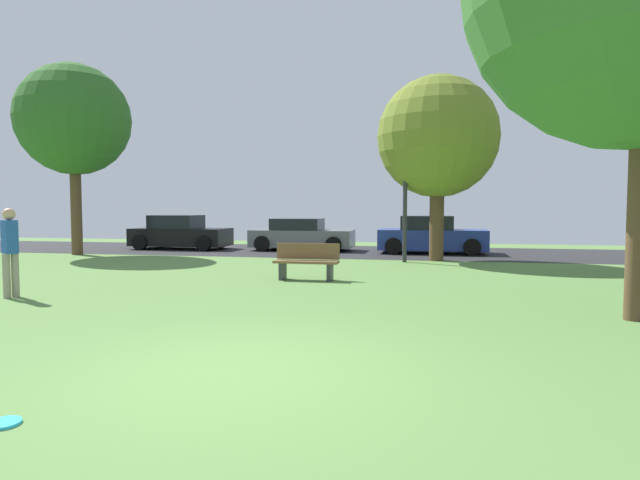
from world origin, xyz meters
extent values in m
plane|color=#5B8442|center=(0.00, 0.00, 0.00)|extent=(44.00, 44.00, 0.00)
cube|color=#28282B|center=(0.00, 16.00, 0.00)|extent=(44.00, 6.40, 0.01)
cylinder|color=brown|center=(2.22, 12.93, 1.48)|extent=(0.48, 0.48, 2.96)
sphere|color=olive|center=(2.22, 12.93, 4.15)|extent=(4.04, 4.04, 4.04)
cylinder|color=brown|center=(-11.17, 12.50, 1.72)|extent=(0.40, 0.40, 3.45)
sphere|color=#2D6023|center=(-11.17, 12.50, 5.10)|extent=(4.14, 4.14, 4.14)
cylinder|color=brown|center=(5.19, 3.86, 1.70)|extent=(0.28, 0.28, 3.40)
cylinder|color=gray|center=(-6.08, 3.72, 0.44)|extent=(0.14, 0.14, 0.88)
cylinder|color=gray|center=(-6.16, 3.58, 0.44)|extent=(0.14, 0.14, 0.88)
cube|color=#23519E|center=(-6.12, 3.65, 1.21)|extent=(0.39, 0.35, 0.66)
sphere|color=tan|center=(-6.12, 3.65, 1.66)|extent=(0.24, 0.24, 0.24)
cylinder|color=#2DB2E0|center=(-1.41, -1.67, 0.01)|extent=(0.27, 0.27, 0.03)
cube|color=black|center=(-8.55, 15.85, 0.52)|extent=(4.13, 1.79, 0.75)
cube|color=black|center=(-8.75, 15.85, 1.18)|extent=(1.98, 1.57, 0.57)
cylinder|color=black|center=(-7.10, 16.74, 0.32)|extent=(0.64, 0.22, 0.64)
cylinder|color=black|center=(-7.10, 14.95, 0.32)|extent=(0.64, 0.22, 0.64)
cylinder|color=black|center=(-9.99, 16.74, 0.32)|extent=(0.64, 0.22, 0.64)
cylinder|color=black|center=(-9.99, 14.95, 0.32)|extent=(0.64, 0.22, 0.64)
cube|color=slate|center=(-3.23, 16.19, 0.50)|extent=(4.24, 1.75, 0.71)
cube|color=black|center=(-3.44, 16.19, 1.10)|extent=(2.04, 1.54, 0.48)
cylinder|color=black|center=(-1.74, 17.07, 0.32)|extent=(0.64, 0.22, 0.64)
cylinder|color=black|center=(-1.74, 15.32, 0.32)|extent=(0.64, 0.22, 0.64)
cylinder|color=black|center=(-4.71, 17.07, 0.32)|extent=(0.64, 0.22, 0.64)
cylinder|color=black|center=(-4.71, 15.32, 0.32)|extent=(0.64, 0.22, 0.64)
cube|color=#233893|center=(2.09, 15.88, 0.54)|extent=(4.13, 1.89, 0.78)
cube|color=black|center=(1.89, 15.88, 1.20)|extent=(1.98, 1.66, 0.53)
cylinder|color=black|center=(3.54, 16.82, 0.32)|extent=(0.64, 0.22, 0.64)
cylinder|color=black|center=(3.54, 14.94, 0.32)|extent=(0.64, 0.22, 0.64)
cylinder|color=black|center=(0.65, 16.82, 0.32)|extent=(0.64, 0.22, 0.64)
cylinder|color=black|center=(0.65, 14.94, 0.32)|extent=(0.64, 0.22, 0.64)
cube|color=brown|center=(-0.97, 7.33, 0.45)|extent=(1.60, 0.44, 0.06)
cube|color=brown|center=(-0.97, 7.53, 0.70)|extent=(1.60, 0.06, 0.40)
cube|color=#333338|center=(-0.37, 7.33, 0.23)|extent=(0.10, 0.40, 0.45)
cube|color=#333338|center=(-1.57, 7.33, 0.23)|extent=(0.10, 0.40, 0.45)
cylinder|color=#2D2D33|center=(1.20, 12.20, 2.25)|extent=(0.14, 0.14, 4.50)
camera|label=1|loc=(2.01, -5.29, 1.78)|focal=29.71mm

